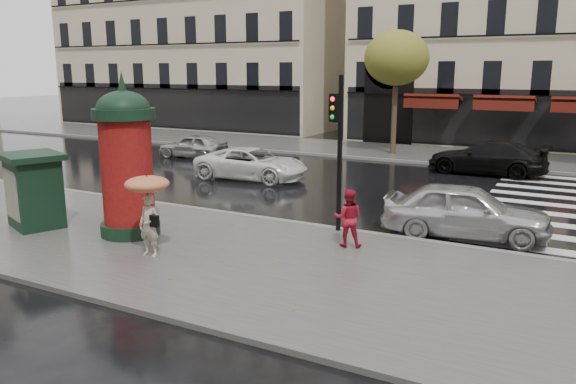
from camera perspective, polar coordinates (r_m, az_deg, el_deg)
The scene contains 17 objects.
ground at distance 14.31m, azimuth -4.13°, elevation -6.43°, with size 160.00×160.00×0.00m, color black.
near_sidewalk at distance 13.90m, azimuth -5.24°, elevation -6.77°, with size 90.00×7.00×0.12m, color #474744.
far_sidewalk at distance 31.62m, azimuth 14.60°, elevation 3.69°, with size 90.00×6.00×0.12m, color #474744.
near_kerb at distance 16.79m, azimuth 1.35°, elevation -3.31°, with size 90.00×0.25×0.14m, color slate.
far_kerb at distance 28.74m, azimuth 13.16°, elevation 2.95°, with size 90.00×0.25×0.14m, color slate.
zebra_crossing at distance 21.56m, azimuth 24.09°, elevation -1.05°, with size 3.60×11.75×0.01m, color silver.
tree_far_left at distance 30.87m, azimuth 10.97°, elevation 13.18°, with size 3.40×3.40×6.64m.
woman_umbrella at distance 13.93m, azimuth -14.03°, elevation -0.99°, with size 1.07×1.07×2.06m.
woman_red at distance 14.48m, azimuth 6.13°, elevation -2.64°, with size 0.73×0.57×1.51m, color #AB1529.
man_burgundy at distance 17.68m, azimuth -16.49°, elevation 0.37°, with size 0.94×0.61×1.93m, color #571115.
morris_column at distance 15.80m, azimuth -16.10°, elevation 3.31°, with size 1.65×1.65×4.45m.
traffic_light at distance 15.49m, azimuth 5.10°, elevation 5.43°, with size 0.32×0.43×4.34m.
newsstand at distance 17.75m, azimuth -24.39°, elevation 0.27°, with size 2.21×2.05×2.15m.
car_silver at distance 16.33m, azimuth 17.59°, elevation -1.81°, with size 1.81×4.51×1.54m, color silver.
car_white at distance 23.95m, azimuth -3.71°, elevation 2.89°, with size 2.24×4.86×1.35m, color white.
car_black at distance 26.61m, azimuth 19.57°, elevation 3.30°, with size 2.08×5.12×1.49m, color black.
car_far_silver at distance 30.22m, azimuth -9.62°, elevation 4.64°, with size 1.51×3.75×1.28m, color #ADADB2.
Camera 1 is at (7.29, -11.43, 4.60)m, focal length 35.00 mm.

